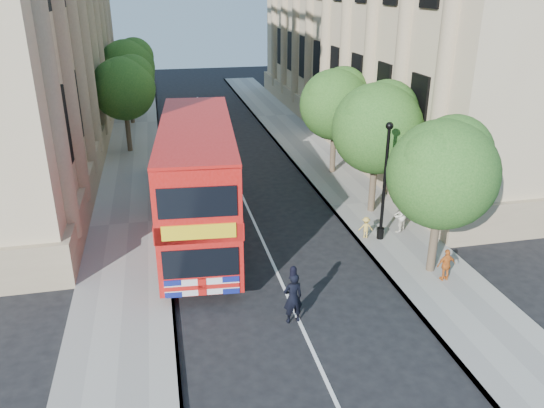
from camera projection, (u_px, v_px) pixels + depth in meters
ground at (307, 339)px, 16.72m from camera, size 120.00×120.00×0.00m
pavement_right at (362, 204)px, 26.86m from camera, size 3.50×80.00×0.12m
pavement_left at (129, 224)px, 24.58m from camera, size 3.50×80.00×0.12m
building_right at (405, 5)px, 37.67m from camera, size 12.00×38.00×18.00m
tree_right_near at (444, 168)px, 18.99m from camera, size 4.00×4.00×6.08m
tree_right_mid at (378, 123)px, 24.33m from camera, size 4.20×4.20×6.37m
tree_right_far at (336, 101)px, 29.79m from camera, size 4.00×4.00×6.15m
tree_left_far at (124, 85)px, 33.73m from camera, size 4.00×4.00×6.30m
tree_left_back at (128, 64)px, 40.85m from camera, size 4.20×4.20×6.65m
lamp_post at (384, 187)px, 22.16m from camera, size 0.32×0.32×5.16m
double_decker_bus at (198, 179)px, 22.21m from camera, size 3.78×11.14×5.06m
box_van at (182, 158)px, 30.14m from camera, size 2.10×4.50×2.51m
police_constable at (293, 298)px, 17.23m from camera, size 0.72×0.52×1.82m
woman_pedestrian at (399, 216)px, 23.47m from camera, size 0.93×0.90×1.50m
child_a at (446, 265)px, 19.59m from camera, size 0.75×0.33×1.26m
child_b at (366, 227)px, 22.97m from camera, size 0.68×0.46×0.96m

